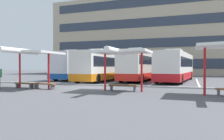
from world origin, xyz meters
TOP-DOWN VIEW (x-y plane):
  - ground_plane at (0.00, 0.00)m, footprint 160.00×160.00m
  - terminal_building at (0.03, 35.18)m, footprint 44.00×15.40m
  - coach_bus_0 at (-6.46, 10.87)m, footprint 3.09×11.52m
  - coach_bus_1 at (-1.93, 8.57)m, footprint 2.64×11.99m
  - coach_bus_2 at (2.11, 10.07)m, footprint 2.95×10.43m
  - coach_bus_3 at (6.26, 10.48)m, footprint 3.72×12.27m
  - lane_stripe_0 at (-8.56, 9.89)m, footprint 0.16×14.00m
  - lane_stripe_1 at (-4.28, 9.89)m, footprint 0.16×14.00m
  - lane_stripe_2 at (0.00, 9.89)m, footprint 0.16×14.00m
  - lane_stripe_3 at (4.28, 9.89)m, footprint 0.16×14.00m
  - lane_stripe_4 at (8.56, 9.89)m, footprint 0.16×14.00m
  - waiting_shelter_1 at (-3.48, -2.30)m, footprint 3.69×4.81m
  - bench_2 at (-4.38, -2.02)m, footprint 1.73×0.56m
  - bench_3 at (-2.58, -1.96)m, footprint 1.96×0.66m
  - waiting_shelter_2 at (3.43, -1.63)m, footprint 3.64×4.64m
  - bench_4 at (3.43, -1.33)m, footprint 1.97×0.55m
  - platform_kerb at (0.00, 2.09)m, footprint 44.00×0.24m

SIDE VIEW (x-z plane):
  - ground_plane at x=0.00m, z-range 0.00..0.00m
  - lane_stripe_0 at x=-8.56m, z-range 0.00..0.01m
  - lane_stripe_1 at x=-4.28m, z-range 0.00..0.01m
  - lane_stripe_2 at x=0.00m, z-range 0.00..0.01m
  - lane_stripe_3 at x=4.28m, z-range 0.00..0.01m
  - lane_stripe_4 at x=8.56m, z-range 0.00..0.01m
  - platform_kerb at x=0.00m, z-range 0.00..0.12m
  - bench_2 at x=-4.38m, z-range 0.11..0.56m
  - bench_3 at x=-2.58m, z-range 0.12..0.57m
  - bench_4 at x=3.43m, z-range 0.12..0.57m
  - coach_bus_3 at x=6.26m, z-range -0.14..3.43m
  - coach_bus_1 at x=-1.93m, z-range -0.13..3.51m
  - coach_bus_2 at x=2.11m, z-range -0.12..3.65m
  - coach_bus_0 at x=-6.46m, z-range -0.10..3.72m
  - waiting_shelter_2 at x=3.43m, z-range 1.21..4.07m
  - waiting_shelter_1 at x=-3.48m, z-range 1.26..4.26m
  - terminal_building at x=0.03m, z-range -1.37..17.75m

